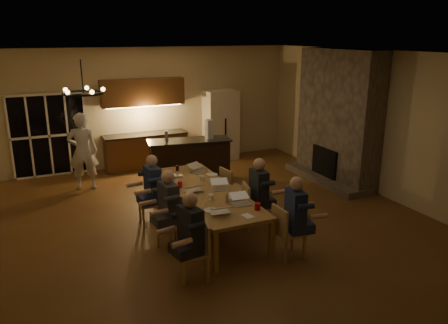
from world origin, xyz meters
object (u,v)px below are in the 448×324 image
Objects in this scene: mug_front at (211,197)px; plate_left at (211,210)px; laptop_c at (193,185)px; mug_mid at (202,178)px; laptop_f at (199,167)px; bar_bottle at (166,136)px; chair_left_far at (150,202)px; person_right_near at (295,217)px; chair_left_mid at (172,224)px; person_left_near at (191,237)px; person_right_mid at (259,194)px; redcup_mid at (180,185)px; laptop_b at (241,198)px; redcup_near at (258,207)px; dining_table at (206,209)px; chandelier at (83,93)px; chair_right_far at (234,188)px; bar_island at (190,161)px; person_left_far at (153,190)px; standing_person at (83,151)px; laptop_a at (219,206)px; can_cola at (177,168)px; plate_far at (212,175)px; can_silver at (227,199)px; plate_near at (236,198)px; refrigerator at (221,125)px; chair_left_near at (194,251)px; mug_back at (172,177)px; bar_blender at (209,129)px; chair_right_mid at (256,206)px; person_left_mid at (169,209)px; chair_right_near at (289,231)px; laptop_d at (220,184)px.

mug_front is 0.49m from plate_left.
mug_mid is at bearing -133.03° from laptop_c.
bar_bottle is at bearing 69.22° from laptop_f.
person_right_near reaches higher than chair_left_far.
chair_left_mid is 1.11m from person_left_near.
person_right_mid is 1.24m from mug_mid.
mug_mid is at bearing 22.20° from redcup_mid.
chair_left_mid is 2.78× the size of laptop_b.
laptop_f is 2.67× the size of redcup_near.
chandelier is at bearing -159.02° from dining_table.
laptop_f is (-0.61, 0.43, 0.42)m from chair_right_far.
person_right_mid is (0.25, -3.04, 0.15)m from bar_island.
person_left_far is 11.50× the size of redcup_near.
chair_right_far is 3.71m from standing_person.
chair_right_far is at bearing 73.59° from laptop_b.
chandelier is 2.70m from laptop_a.
bar_bottle is at bearing 81.81° from can_cola.
chandelier reaches higher than standing_person.
person_right_near is 6.01× the size of plate_far.
standing_person reaches higher than bar_bottle.
can_silver is (0.30, 0.38, -0.05)m from laptop_a.
chair_left_far is at bearing 136.27° from plate_near.
bar_bottle is (-0.52, 0.12, 0.66)m from bar_island.
redcup_near is (-0.44, -0.77, 0.12)m from person_right_mid.
refrigerator is at bearing 143.05° from chair_left_far.
chair_left_near is at bearing -4.80° from person_left_far.
redcup_near is (0.65, -1.28, -0.05)m from laptop_c.
person_right_mid reaches higher than chair_left_mid.
chair_left_mid is 1.58× the size of chandelier.
can_silver is at bearing 145.77° from chair_left_near.
person_left_far is 0.55m from mug_back.
bar_blender reaches higher than person_right_mid.
dining_table is 0.94m from chair_right_mid.
chair_left_mid is at bearing 169.60° from can_silver.
chandelier is at bearing -133.16° from can_cola.
chair_left_far is at bearing 174.86° from laptop_f.
chair_right_mid is 1.29m from plate_far.
person_left_far is at bearing 172.59° from person_left_mid.
bar_blender reaches higher than chair_right_mid.
chair_right_near is at bearing -78.10° from bar_island.
bar_blender is at bearing 55.41° from redcup_mid.
bar_island is at bearing 173.28° from chair_left_near.
plate_far is (0.83, -0.05, -0.04)m from mug_back.
mug_front is at bearing 97.64° from laptop_c.
plate_left is (-0.55, -0.86, -0.10)m from laptop_d.
refrigerator is 3.88m from plate_far.
bar_island is at bearing 76.98° from mug_front.
person_left_mid is 13.80× the size of mug_back.
plate_left is at bearing 41.42° from person_left_mid.
dining_table is 10.33× the size of laptop_f.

